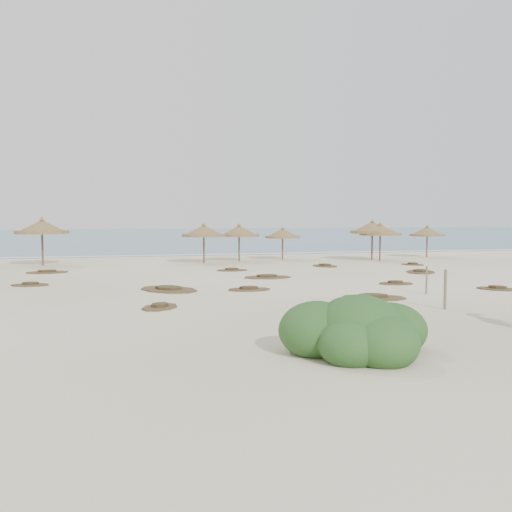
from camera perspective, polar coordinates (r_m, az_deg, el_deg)
The scene contains 26 objects.
ground at distance 21.92m, azimuth 5.69°, elevation -4.32°, with size 160.00×160.00×0.00m, color #EDE3C3.
ocean at distance 95.73m, azimuth -9.82°, elevation 2.05°, with size 200.00×100.00×0.01m, color #2C5E84.
foam_line at distance 47.08m, azimuth -5.17°, elevation 0.13°, with size 70.00×0.60×0.01m, color silver.
palapa_1 at distance 39.03m, azimuth -20.62°, elevation 2.67°, with size 3.49×3.49×3.14m.
palapa_2 at distance 38.42m, azimuth -5.25°, elevation 2.45°, with size 3.84×3.84×2.76m.
palapa_3 at distance 39.98m, azimuth -1.70°, elevation 2.44°, with size 3.16×3.16×2.68m.
palapa_4 at distance 41.54m, azimuth 2.68°, elevation 2.23°, with size 3.26×3.26×2.43m.
palapa_5 at distance 41.86m, azimuth 11.55°, elevation 2.74°, with size 3.78×3.78×2.97m.
palapa_6 at distance 41.52m, azimuth 12.32°, elevation 2.51°, with size 3.74×3.74×2.78m.
palapa_7 at distance 45.96m, azimuth 16.75°, elevation 2.31°, with size 3.01×3.01×2.51m.
fence_post_near at distance 20.46m, azimuth 18.39°, elevation -3.20°, with size 0.10×0.10×1.35m, color #716554.
fence_post_far at distance 24.25m, azimuth 16.69°, elevation -2.33°, with size 0.08×0.08×1.13m, color #716554.
bush at distance 13.35m, azimuth 10.24°, elevation -7.48°, with size 3.57×3.15×1.60m.
scrub_1 at distance 24.73m, azimuth -8.73°, elevation -3.28°, with size 3.27×3.54×0.16m.
scrub_2 at distance 24.48m, azimuth -0.71°, elevation -3.31°, with size 1.87×1.23×0.16m.
scrub_3 at distance 29.35m, azimuth 1.13°, elevation -2.09°, with size 2.56×1.75×0.16m.
scrub_4 at distance 27.40m, azimuth 13.79°, elevation -2.65°, with size 1.79×1.36×0.16m.
scrub_5 at distance 33.45m, azimuth 16.14°, elevation -1.50°, with size 2.55×2.88×0.16m.
scrub_6 at distance 33.97m, azimuth -20.16°, elevation -1.51°, with size 2.34×1.57×0.16m.
scrub_7 at distance 36.27m, azimuth 6.91°, elevation -0.96°, with size 1.68×2.26×0.16m.
scrub_8 at distance 28.03m, azimuth -21.65°, elevation -2.67°, with size 1.90×1.42×0.16m.
scrub_9 at distance 22.49m, azimuth 11.67°, elevation -4.05°, with size 2.90×2.38×0.16m.
scrub_10 at distance 38.38m, azimuth 15.39°, elevation -0.80°, with size 1.69×1.84×0.16m.
scrub_11 at distance 20.03m, azimuth -9.60°, elevation -5.01°, with size 1.79×2.01×0.16m.
scrub_12 at distance 26.79m, azimuth 22.98°, elevation -3.00°, with size 1.97×2.01×0.16m.
scrub_13 at distance 33.16m, azimuth -2.41°, elevation -1.40°, with size 1.84×1.20×0.16m.
Camera 1 is at (-7.42, -20.39, 3.17)m, focal length 40.00 mm.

